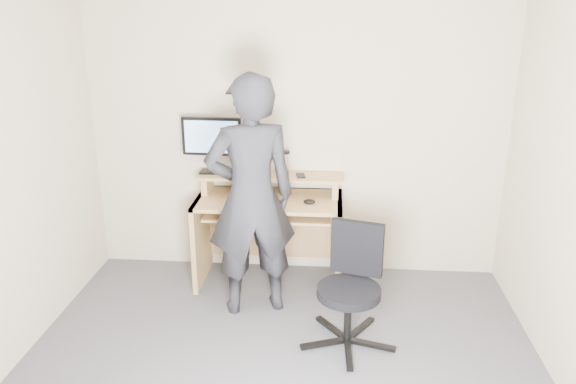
# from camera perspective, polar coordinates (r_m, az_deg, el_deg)

# --- Properties ---
(back_wall) EXTENTS (3.50, 0.02, 2.50)m
(back_wall) POSITION_cam_1_polar(r_m,az_deg,el_deg) (4.73, 0.81, 6.21)
(back_wall) COLOR beige
(back_wall) RESTS_ON ground
(desk) EXTENTS (1.20, 0.60, 0.91)m
(desk) POSITION_cam_1_polar(r_m,az_deg,el_deg) (4.74, -1.82, -2.64)
(desk) COLOR tan
(desk) RESTS_ON ground
(monitor) EXTENTS (0.50, 0.14, 0.47)m
(monitor) POSITION_cam_1_polar(r_m,az_deg,el_deg) (4.70, -7.73, 5.26)
(monitor) COLOR black
(monitor) RESTS_ON desk
(external_drive) EXTENTS (0.10, 0.14, 0.20)m
(external_drive) POSITION_cam_1_polar(r_m,az_deg,el_deg) (4.71, -3.42, 3.12)
(external_drive) COLOR black
(external_drive) RESTS_ON desk
(travel_mug) EXTENTS (0.10, 0.10, 0.19)m
(travel_mug) POSITION_cam_1_polar(r_m,az_deg,el_deg) (4.65, -0.32, 2.85)
(travel_mug) COLOR #ADAEB2
(travel_mug) RESTS_ON desk
(smartphone) EXTENTS (0.09, 0.14, 0.01)m
(smartphone) POSITION_cam_1_polar(r_m,az_deg,el_deg) (4.64, 1.29, 1.69)
(smartphone) COLOR black
(smartphone) RESTS_ON desk
(charger) EXTENTS (0.06, 0.05, 0.03)m
(charger) POSITION_cam_1_polar(r_m,az_deg,el_deg) (4.61, -4.11, 1.68)
(charger) COLOR black
(charger) RESTS_ON desk
(headphones) EXTENTS (0.20, 0.19, 0.06)m
(headphones) POSITION_cam_1_polar(r_m,az_deg,el_deg) (4.75, -3.56, 2.09)
(headphones) COLOR silver
(headphones) RESTS_ON desk
(keyboard) EXTENTS (0.49, 0.27, 0.03)m
(keyboard) POSITION_cam_1_polar(r_m,az_deg,el_deg) (4.55, -2.55, -2.03)
(keyboard) COLOR black
(keyboard) RESTS_ON desk
(mouse) EXTENTS (0.10, 0.06, 0.04)m
(mouse) POSITION_cam_1_polar(r_m,az_deg,el_deg) (4.47, 2.18, -0.99)
(mouse) COLOR black
(mouse) RESTS_ON desk
(office_chair) EXTENTS (0.66, 0.64, 0.83)m
(office_chair) POSITION_cam_1_polar(r_m,az_deg,el_deg) (3.93, 6.46, -9.07)
(office_chair) COLOR black
(office_chair) RESTS_ON ground
(person) EXTENTS (0.77, 0.62, 1.83)m
(person) POSITION_cam_1_polar(r_m,az_deg,el_deg) (4.13, -3.78, -0.56)
(person) COLOR black
(person) RESTS_ON ground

